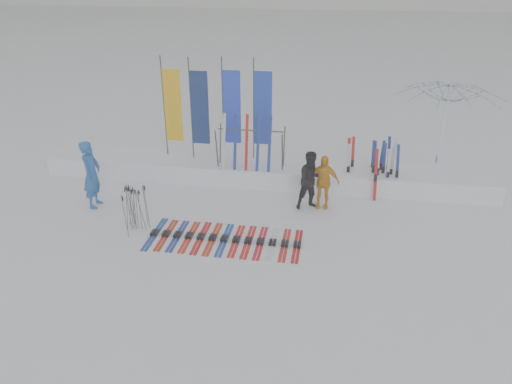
% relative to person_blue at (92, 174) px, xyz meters
% --- Properties ---
extents(ground, '(120.00, 120.00, 0.00)m').
position_rel_person_blue_xyz_m(ground, '(4.54, -2.04, -0.98)').
color(ground, white).
rests_on(ground, ground).
extents(snow_bank, '(14.00, 1.60, 0.60)m').
position_rel_person_blue_xyz_m(snow_bank, '(4.54, 2.56, -0.68)').
color(snow_bank, white).
rests_on(snow_bank, ground).
extents(person_blue, '(0.52, 0.74, 1.96)m').
position_rel_person_blue_xyz_m(person_blue, '(0.00, 0.00, 0.00)').
color(person_blue, '#1C53A7').
rests_on(person_blue, ground).
extents(person_black, '(1.01, 0.92, 1.70)m').
position_rel_person_blue_xyz_m(person_black, '(6.09, 0.84, -0.13)').
color(person_black, black).
rests_on(person_black, ground).
extents(person_yellow, '(0.94, 0.45, 1.56)m').
position_rel_person_blue_xyz_m(person_yellow, '(6.41, 0.98, -0.20)').
color(person_yellow, orange).
rests_on(person_yellow, ground).
extents(tent_canopy, '(4.22, 4.26, 3.04)m').
position_rel_person_blue_xyz_m(tent_canopy, '(10.14, 4.30, 0.54)').
color(tent_canopy, white).
rests_on(tent_canopy, ground).
extents(ski_row, '(3.86, 1.68, 0.07)m').
position_rel_person_blue_xyz_m(ski_row, '(4.06, -1.29, -0.95)').
color(ski_row, navy).
rests_on(ski_row, ground).
extents(pole_cluster, '(0.58, 0.71, 1.26)m').
position_rel_person_blue_xyz_m(pole_cluster, '(1.65, -1.08, -0.38)').
color(pole_cluster, '#595B60').
rests_on(pole_cluster, ground).
extents(feather_flags, '(3.43, 0.30, 3.20)m').
position_rel_person_blue_xyz_m(feather_flags, '(2.94, 2.80, 1.26)').
color(feather_flags, '#383A3F').
rests_on(feather_flags, ground).
extents(ski_rack, '(2.04, 0.80, 1.23)m').
position_rel_person_blue_xyz_m(ski_rack, '(4.15, 2.16, 0.40)').
color(ski_rack, '#383A3F').
rests_on(ski_rack, ground).
extents(upright_skis, '(1.49, 1.15, 1.68)m').
position_rel_person_blue_xyz_m(upright_skis, '(7.95, 2.29, -0.19)').
color(upright_skis, silver).
rests_on(upright_skis, ground).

